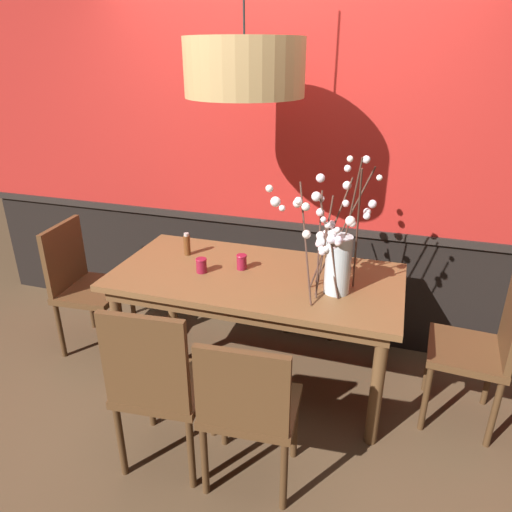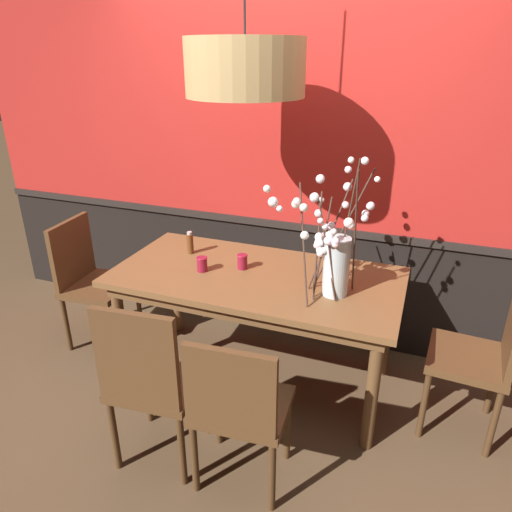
# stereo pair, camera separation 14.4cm
# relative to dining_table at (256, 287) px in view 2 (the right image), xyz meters

# --- Properties ---
(ground_plane) EXTENTS (24.00, 24.00, 0.00)m
(ground_plane) POSITION_rel_dining_table_xyz_m (0.00, 0.00, -0.69)
(ground_plane) COLOR brown
(back_wall) EXTENTS (5.07, 0.14, 2.79)m
(back_wall) POSITION_rel_dining_table_xyz_m (0.00, 0.70, 0.70)
(back_wall) COLOR black
(back_wall) RESTS_ON ground
(dining_table) EXTENTS (1.75, 0.87, 0.77)m
(dining_table) POSITION_rel_dining_table_xyz_m (0.00, 0.00, 0.00)
(dining_table) COLOR brown
(dining_table) RESTS_ON ground
(chair_head_east_end) EXTENTS (0.44, 0.45, 0.91)m
(chair_head_east_end) POSITION_rel_dining_table_xyz_m (1.32, 0.01, -0.17)
(chair_head_east_end) COLOR brown
(chair_head_east_end) RESTS_ON ground
(chair_near_side_left) EXTENTS (0.47, 0.46, 0.98)m
(chair_near_side_left) POSITION_rel_dining_table_xyz_m (-0.24, -0.84, -0.15)
(chair_near_side_left) COLOR brown
(chair_near_side_left) RESTS_ON ground
(chair_near_side_right) EXTENTS (0.48, 0.42, 0.88)m
(chair_near_side_right) POSITION_rel_dining_table_xyz_m (0.22, -0.82, -0.19)
(chair_near_side_right) COLOR brown
(chair_near_side_right) RESTS_ON ground
(chair_head_west_end) EXTENTS (0.46, 0.49, 0.94)m
(chair_head_west_end) POSITION_rel_dining_table_xyz_m (-1.30, 0.02, -0.16)
(chair_head_west_end) COLOR brown
(chair_head_west_end) RESTS_ON ground
(chair_far_side_right) EXTENTS (0.41, 0.39, 0.97)m
(chair_far_side_right) POSITION_rel_dining_table_xyz_m (0.23, 0.83, -0.15)
(chair_far_side_right) COLOR brown
(chair_far_side_right) RESTS_ON ground
(vase_with_blossoms) EXTENTS (0.58, 0.48, 0.77)m
(vase_with_blossoms) POSITION_rel_dining_table_xyz_m (0.48, -0.08, 0.32)
(vase_with_blossoms) COLOR silver
(vase_with_blossoms) RESTS_ON dining_table
(candle_holder_nearer_center) EXTENTS (0.07, 0.07, 0.09)m
(candle_holder_nearer_center) POSITION_rel_dining_table_xyz_m (-0.33, -0.07, 0.13)
(candle_holder_nearer_center) COLOR maroon
(candle_holder_nearer_center) RESTS_ON dining_table
(candle_holder_nearer_edge) EXTENTS (0.07, 0.07, 0.09)m
(candle_holder_nearer_edge) POSITION_rel_dining_table_xyz_m (-0.11, 0.05, 0.13)
(candle_holder_nearer_edge) COLOR maroon
(candle_holder_nearer_edge) RESTS_ON dining_table
(condiment_bottle) EXTENTS (0.04, 0.04, 0.15)m
(condiment_bottle) POSITION_rel_dining_table_xyz_m (-0.53, 0.15, 0.16)
(condiment_bottle) COLOR brown
(condiment_bottle) RESTS_ON dining_table
(pendant_lamp) EXTENTS (0.64, 0.64, 0.99)m
(pendant_lamp) POSITION_rel_dining_table_xyz_m (-0.08, 0.04, 1.26)
(pendant_lamp) COLOR tan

